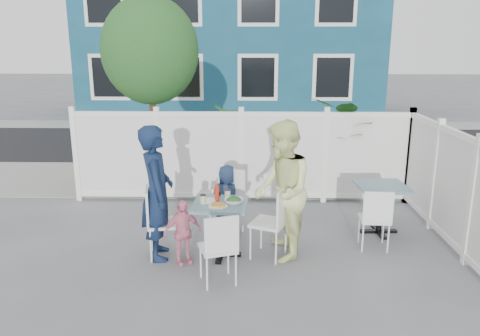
{
  "coord_description": "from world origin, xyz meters",
  "views": [
    {
      "loc": [
        0.26,
        -5.51,
        2.7
      ],
      "look_at": [
        0.12,
        0.57,
        1.09
      ],
      "focal_mm": 35.0,
      "sensor_mm": 36.0,
      "label": 1
    }
  ],
  "objects_px": {
    "utility_cabinet": "(111,147)",
    "man": "(157,193)",
    "spare_table": "(381,196)",
    "boy": "(227,198)",
    "toddler": "(182,232)",
    "chair_right": "(275,217)",
    "woman": "(282,191)",
    "chair_left": "(157,217)",
    "main_table": "(220,215)",
    "chair_back": "(229,197)",
    "chair_near": "(219,244)"
  },
  "relations": [
    {
      "from": "chair_back",
      "to": "woman",
      "type": "height_order",
      "value": "woman"
    },
    {
      "from": "utility_cabinet",
      "to": "chair_back",
      "type": "bearing_deg",
      "value": -58.9
    },
    {
      "from": "chair_left",
      "to": "spare_table",
      "type": "bearing_deg",
      "value": 95.05
    },
    {
      "from": "chair_left",
      "to": "toddler",
      "type": "bearing_deg",
      "value": 49.58
    },
    {
      "from": "spare_table",
      "to": "chair_right",
      "type": "xyz_separation_m",
      "value": [
        -1.59,
        -0.87,
        -0.01
      ]
    },
    {
      "from": "chair_left",
      "to": "chair_back",
      "type": "distance_m",
      "value": 1.22
    },
    {
      "from": "woman",
      "to": "toddler",
      "type": "xyz_separation_m",
      "value": [
        -1.25,
        -0.23,
        -0.48
      ]
    },
    {
      "from": "main_table",
      "to": "woman",
      "type": "bearing_deg",
      "value": -0.73
    },
    {
      "from": "chair_back",
      "to": "toddler",
      "type": "xyz_separation_m",
      "value": [
        -0.54,
        -1.04,
        -0.13
      ]
    },
    {
      "from": "spare_table",
      "to": "boy",
      "type": "bearing_deg",
      "value": 178.6
    },
    {
      "from": "chair_left",
      "to": "man",
      "type": "bearing_deg",
      "value": 69.96
    },
    {
      "from": "boy",
      "to": "chair_right",
      "type": "bearing_deg",
      "value": 124.55
    },
    {
      "from": "utility_cabinet",
      "to": "chair_back",
      "type": "height_order",
      "value": "utility_cabinet"
    },
    {
      "from": "chair_back",
      "to": "chair_left",
      "type": "bearing_deg",
      "value": 63.32
    },
    {
      "from": "boy",
      "to": "toddler",
      "type": "xyz_separation_m",
      "value": [
        -0.51,
        -1.12,
        -0.08
      ]
    },
    {
      "from": "utility_cabinet",
      "to": "chair_left",
      "type": "distance_m",
      "value": 4.23
    },
    {
      "from": "chair_right",
      "to": "boy",
      "type": "height_order",
      "value": "boy"
    },
    {
      "from": "chair_right",
      "to": "boy",
      "type": "bearing_deg",
      "value": 58.76
    },
    {
      "from": "utility_cabinet",
      "to": "chair_left",
      "type": "relative_size",
      "value": 1.35
    },
    {
      "from": "chair_back",
      "to": "toddler",
      "type": "distance_m",
      "value": 1.17
    },
    {
      "from": "chair_left",
      "to": "woman",
      "type": "height_order",
      "value": "woman"
    },
    {
      "from": "chair_left",
      "to": "boy",
      "type": "relative_size",
      "value": 0.93
    },
    {
      "from": "spare_table",
      "to": "chair_back",
      "type": "bearing_deg",
      "value": -179.14
    },
    {
      "from": "utility_cabinet",
      "to": "man",
      "type": "bearing_deg",
      "value": -75.48
    },
    {
      "from": "chair_near",
      "to": "woman",
      "type": "height_order",
      "value": "woman"
    },
    {
      "from": "chair_left",
      "to": "toddler",
      "type": "height_order",
      "value": "chair_left"
    },
    {
      "from": "chair_back",
      "to": "woman",
      "type": "xyz_separation_m",
      "value": [
        0.72,
        -0.81,
        0.35
      ]
    },
    {
      "from": "spare_table",
      "to": "boy",
      "type": "relative_size",
      "value": 0.73
    },
    {
      "from": "man",
      "to": "toddler",
      "type": "height_order",
      "value": "man"
    },
    {
      "from": "chair_back",
      "to": "man",
      "type": "xyz_separation_m",
      "value": [
        -0.88,
        -0.83,
        0.33
      ]
    },
    {
      "from": "woman",
      "to": "spare_table",
      "type": "bearing_deg",
      "value": 116.19
    },
    {
      "from": "chair_left",
      "to": "woman",
      "type": "distance_m",
      "value": 1.65
    },
    {
      "from": "chair_right",
      "to": "man",
      "type": "xyz_separation_m",
      "value": [
        -1.51,
        0.0,
        0.32
      ]
    },
    {
      "from": "chair_back",
      "to": "woman",
      "type": "bearing_deg",
      "value": 151.78
    },
    {
      "from": "man",
      "to": "chair_left",
      "type": "bearing_deg",
      "value": 68.25
    },
    {
      "from": "chair_left",
      "to": "boy",
      "type": "distance_m",
      "value": 1.26
    },
    {
      "from": "utility_cabinet",
      "to": "man",
      "type": "xyz_separation_m",
      "value": [
        1.74,
        -3.86,
        0.24
      ]
    },
    {
      "from": "chair_left",
      "to": "woman",
      "type": "xyz_separation_m",
      "value": [
        1.61,
        0.02,
        0.36
      ]
    },
    {
      "from": "boy",
      "to": "chair_left",
      "type": "bearing_deg",
      "value": 46.02
    },
    {
      "from": "chair_back",
      "to": "boy",
      "type": "xyz_separation_m",
      "value": [
        -0.03,
        0.09,
        -0.05
      ]
    },
    {
      "from": "utility_cabinet",
      "to": "chair_near",
      "type": "bearing_deg",
      "value": -70.45
    },
    {
      "from": "chair_right",
      "to": "chair_back",
      "type": "xyz_separation_m",
      "value": [
        -0.63,
        0.84,
        -0.01
      ]
    },
    {
      "from": "utility_cabinet",
      "to": "chair_right",
      "type": "relative_size",
      "value": 1.32
    },
    {
      "from": "chair_left",
      "to": "man",
      "type": "xyz_separation_m",
      "value": [
        0.01,
        -0.0,
        0.33
      ]
    },
    {
      "from": "man",
      "to": "woman",
      "type": "height_order",
      "value": "woman"
    },
    {
      "from": "main_table",
      "to": "man",
      "type": "distance_m",
      "value": 0.86
    },
    {
      "from": "utility_cabinet",
      "to": "chair_back",
      "type": "distance_m",
      "value": 4.0
    },
    {
      "from": "utility_cabinet",
      "to": "spare_table",
      "type": "xyz_separation_m",
      "value": [
        4.84,
        -3.0,
        -0.06
      ]
    },
    {
      "from": "toddler",
      "to": "chair_right",
      "type": "bearing_deg",
      "value": -17.37
    },
    {
      "from": "chair_back",
      "to": "man",
      "type": "distance_m",
      "value": 1.25
    }
  ]
}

